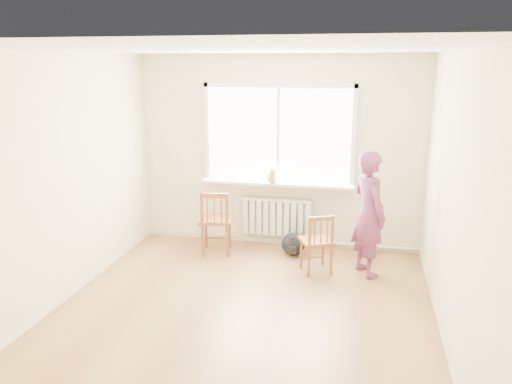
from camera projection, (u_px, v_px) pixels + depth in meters
The scene contains 13 objects.
floor at pixel (240, 316), 5.22m from camera, with size 4.50×4.50×0.00m, color olive.
ceiling at pixel (238, 49), 4.54m from camera, with size 4.50×4.50×0.00m, color white.
back_wall at pixel (279, 153), 7.01m from camera, with size 4.00×0.01×2.70m, color beige.
window at pixel (279, 131), 6.91m from camera, with size 2.12×0.05×1.42m.
windowsill at pixel (277, 183), 7.01m from camera, with size 2.15×0.22×0.04m, color white.
radiator at pixel (277, 216), 7.15m from camera, with size 1.00×0.12×0.55m.
heating_pipe at pixel (364, 246), 7.01m from camera, with size 0.04×0.04×1.40m, color silver.
baseboard at pixel (277, 241), 7.33m from camera, with size 4.00×0.03×0.08m, color beige.
chair_left at pixel (216, 222), 6.84m from camera, with size 0.51×0.50×0.90m.
chair_right at pixel (318, 243), 6.22m from camera, with size 0.50×0.50×0.78m.
person at pixel (369, 214), 6.10m from camera, with size 0.57×0.37×1.57m, color #BC3E42.
cat at pixel (273, 176), 6.91m from camera, with size 0.22×0.38×0.26m.
backpack at pixel (293, 244), 6.85m from camera, with size 0.32×0.24×0.32m, color black.
Camera 1 is at (1.17, -4.58, 2.58)m, focal length 35.00 mm.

